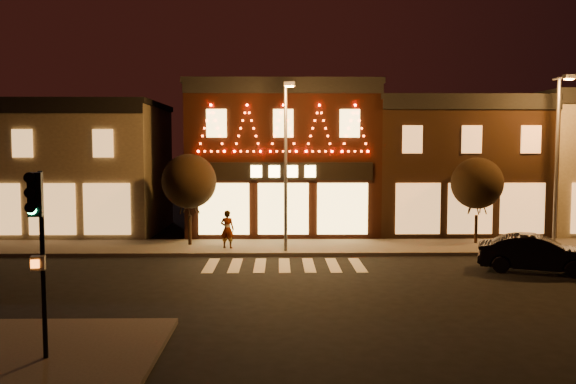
{
  "coord_description": "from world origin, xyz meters",
  "views": [
    {
      "loc": [
        -0.23,
        -20.21,
        4.88
      ],
      "look_at": [
        0.15,
        4.0,
        3.01
      ],
      "focal_mm": 37.45,
      "sensor_mm": 36.0,
      "label": 1
    }
  ],
  "objects_px": {
    "dark_sedan": "(537,254)",
    "pedestrian": "(227,229)",
    "traffic_signal_near": "(38,228)",
    "streetlamp_mid": "(286,154)"
  },
  "relations": [
    {
      "from": "dark_sedan",
      "to": "pedestrian",
      "type": "relative_size",
      "value": 2.47
    },
    {
      "from": "streetlamp_mid",
      "to": "dark_sedan",
      "type": "bearing_deg",
      "value": -15.98
    },
    {
      "from": "dark_sedan",
      "to": "pedestrian",
      "type": "height_order",
      "value": "pedestrian"
    },
    {
      "from": "traffic_signal_near",
      "to": "pedestrian",
      "type": "distance_m",
      "value": 14.95
    },
    {
      "from": "traffic_signal_near",
      "to": "pedestrian",
      "type": "bearing_deg",
      "value": 67.07
    },
    {
      "from": "streetlamp_mid",
      "to": "pedestrian",
      "type": "bearing_deg",
      "value": 165.95
    },
    {
      "from": "traffic_signal_near",
      "to": "pedestrian",
      "type": "xyz_separation_m",
      "value": [
        2.86,
        14.53,
        -2.06
      ]
    },
    {
      "from": "dark_sedan",
      "to": "traffic_signal_near",
      "type": "bearing_deg",
      "value": 142.58
    },
    {
      "from": "pedestrian",
      "to": "traffic_signal_near",
      "type": "bearing_deg",
      "value": 92.19
    },
    {
      "from": "streetlamp_mid",
      "to": "pedestrian",
      "type": "height_order",
      "value": "streetlamp_mid"
    }
  ]
}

